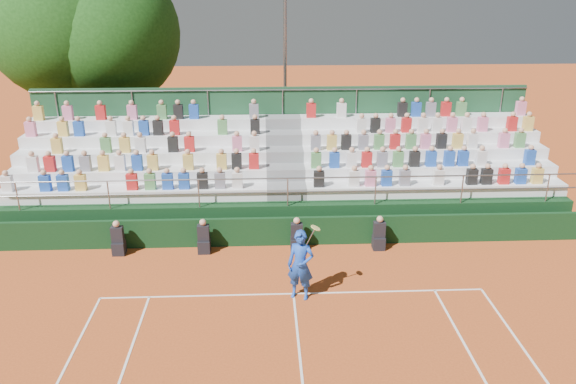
{
  "coord_description": "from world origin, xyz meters",
  "views": [
    {
      "loc": [
        -0.78,
        -13.99,
        8.48
      ],
      "look_at": [
        0.0,
        3.5,
        1.8
      ],
      "focal_mm": 35.0,
      "sensor_mm": 36.0,
      "label": 1
    }
  ],
  "objects_px": {
    "tree_west": "(65,22)",
    "tree_east": "(108,34)",
    "floodlight_mast": "(285,52)",
    "tennis_player": "(301,265)"
  },
  "relations": [
    {
      "from": "tree_west",
      "to": "floodlight_mast",
      "type": "bearing_deg",
      "value": 0.58
    },
    {
      "from": "tree_west",
      "to": "tree_east",
      "type": "bearing_deg",
      "value": -3.49
    },
    {
      "from": "tree_east",
      "to": "tree_west",
      "type": "bearing_deg",
      "value": 176.51
    },
    {
      "from": "tree_west",
      "to": "tree_east",
      "type": "height_order",
      "value": "tree_west"
    },
    {
      "from": "tennis_player",
      "to": "tree_west",
      "type": "bearing_deg",
      "value": 127.63
    },
    {
      "from": "tree_west",
      "to": "floodlight_mast",
      "type": "relative_size",
      "value": 1.11
    },
    {
      "from": "tennis_player",
      "to": "floodlight_mast",
      "type": "distance_m",
      "value": 13.42
    },
    {
      "from": "tree_west",
      "to": "tree_east",
      "type": "relative_size",
      "value": 1.08
    },
    {
      "from": "tree_west",
      "to": "tennis_player",
      "type": "bearing_deg",
      "value": -52.37
    },
    {
      "from": "floodlight_mast",
      "to": "tennis_player",
      "type": "bearing_deg",
      "value": -90.37
    }
  ]
}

